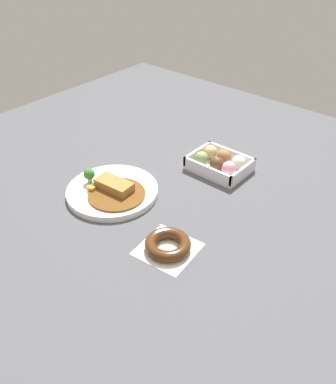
% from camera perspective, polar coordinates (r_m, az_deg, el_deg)
% --- Properties ---
extents(ground_plane, '(1.60, 1.60, 0.00)m').
position_cam_1_polar(ground_plane, '(1.20, -1.89, 0.75)').
color(ground_plane, '#4C4C51').
extents(curry_plate, '(0.26, 0.26, 0.06)m').
position_cam_1_polar(curry_plate, '(1.17, -7.77, 0.23)').
color(curry_plate, white).
rests_on(curry_plate, ground_plane).
extents(donut_box, '(0.18, 0.14, 0.06)m').
position_cam_1_polar(donut_box, '(1.27, 7.18, 4.05)').
color(donut_box, white).
rests_on(donut_box, ground_plane).
extents(chocolate_ring_donut, '(0.15, 0.15, 0.03)m').
position_cam_1_polar(chocolate_ring_donut, '(0.98, -0.02, -7.35)').
color(chocolate_ring_donut, white).
rests_on(chocolate_ring_donut, ground_plane).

